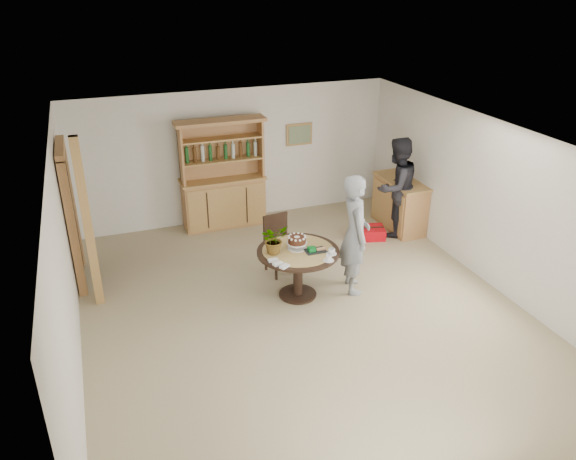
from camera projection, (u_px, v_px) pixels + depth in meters
The scene contains 17 objects.
ground at pixel (301, 309), 8.06m from camera, with size 7.00×7.00×0.00m, color #C4B287.
room_shell at pixel (303, 196), 7.33m from camera, with size 6.04×7.04×2.52m.
doorway at pixel (70, 215), 8.37m from camera, with size 0.13×1.10×2.18m.
pine_post at pixel (88, 225), 7.71m from camera, with size 0.12×0.12×2.50m, color tan.
hutch at pixel (223, 191), 10.43m from camera, with size 1.62×0.54×2.04m.
sideboard at pixel (400, 204), 10.41m from camera, with size 0.54×1.26×0.94m.
dining_table at pixel (298, 259), 8.16m from camera, with size 1.20×1.20×0.76m.
dining_chair at pixel (279, 240), 8.89m from camera, with size 0.47×0.47×0.95m.
birthday_cake at pixel (297, 241), 8.08m from camera, with size 0.30×0.30×0.20m.
flower_vase at pixel (274, 239), 7.93m from camera, with size 0.38×0.33×0.42m, color #3F7233.
gift_tray at pixel (315, 250), 8.04m from camera, with size 0.30×0.20×0.08m.
coffee_cup_a at pixel (331, 251), 7.96m from camera, with size 0.15×0.15×0.09m.
coffee_cup_b at pixel (329, 258), 7.78m from camera, with size 0.15×0.15×0.08m.
napkins at pixel (278, 263), 7.69m from camera, with size 0.24×0.33×0.03m.
teen_boy at pixel (355, 234), 8.20m from camera, with size 0.67×0.44×1.83m, color gray.
adult_person at pixel (396, 187), 9.97m from camera, with size 0.88×0.69×1.82m, color black.
red_suitcase at pixel (367, 233), 10.15m from camera, with size 0.69×0.55×0.21m.
Camera 1 is at (-2.53, -6.33, 4.46)m, focal length 35.00 mm.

